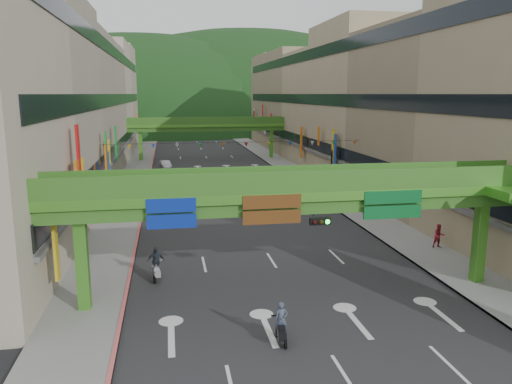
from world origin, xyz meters
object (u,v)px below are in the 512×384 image
(car_silver, at_px, (166,165))
(scooter_rider_near, at_px, (281,324))
(pedestrian_red, at_px, (439,238))
(car_yellow, at_px, (263,175))
(scooter_rider_mid, at_px, (262,194))
(overpass_near, at_px, (316,205))

(car_silver, bearing_deg, scooter_rider_near, -93.48)
(scooter_rider_near, relative_size, pedestrian_red, 1.12)
(car_silver, distance_m, car_yellow, 17.18)
(car_silver, height_order, pedestrian_red, pedestrian_red)
(scooter_rider_near, bearing_deg, pedestrian_red, 38.77)
(scooter_rider_mid, bearing_deg, overpass_near, -94.18)
(overpass_near, height_order, pedestrian_red, overpass_near)
(scooter_rider_mid, xyz_separation_m, car_silver, (-9.71, 25.44, -0.33))
(car_silver, bearing_deg, car_yellow, -52.58)
(overpass_near, distance_m, scooter_rider_mid, 24.81)
(scooter_rider_mid, relative_size, pedestrian_red, 1.10)
(car_yellow, bearing_deg, scooter_rider_near, -93.90)
(pedestrian_red, bearing_deg, scooter_rider_mid, 122.33)
(scooter_rider_near, bearing_deg, car_yellow, 80.23)
(overpass_near, bearing_deg, car_yellow, 83.26)
(overpass_near, height_order, scooter_rider_mid, overpass_near)
(scooter_rider_near, distance_m, car_silver, 54.44)
(car_yellow, xyz_separation_m, pedestrian_red, (6.78, -31.04, 0.17))
(car_silver, bearing_deg, scooter_rider_mid, -77.99)
(car_yellow, bearing_deg, pedestrian_red, -71.81)
(scooter_rider_near, height_order, car_silver, scooter_rider_near)
(overpass_near, xyz_separation_m, scooter_rider_mid, (1.78, 24.38, -4.25))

